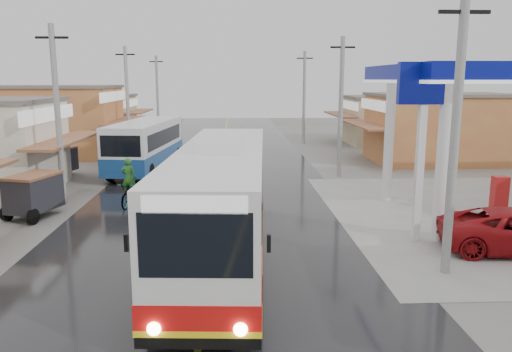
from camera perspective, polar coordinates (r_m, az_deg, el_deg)
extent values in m
plane|color=slate|center=(14.78, -5.61, -11.46)|extent=(120.00, 120.00, 0.00)
cube|color=black|center=(29.20, -4.14, -0.13)|extent=(12.00, 90.00, 0.02)
cube|color=#D8CC4C|center=(29.19, -4.14, -0.10)|extent=(0.15, 90.00, 0.01)
cylinder|color=white|center=(23.93, 14.95, 3.72)|extent=(0.44, 0.44, 5.50)
cylinder|color=white|center=(18.36, 20.53, 1.27)|extent=(0.44, 0.44, 5.50)
cube|color=#B21919|center=(23.00, 26.05, -1.88)|extent=(0.60, 0.45, 1.50)
cube|color=white|center=(18.02, 18.24, 2.05)|extent=(0.25, 0.25, 6.00)
cube|color=navy|center=(17.83, 18.73, 10.01)|extent=(1.80, 0.30, 1.40)
cube|color=silver|center=(15.63, -3.93, -2.21)|extent=(3.27, 12.26, 2.98)
cube|color=black|center=(16.07, -3.85, -7.74)|extent=(3.29, 12.28, 0.30)
cube|color=red|center=(15.92, -3.88, -6.02)|extent=(3.31, 12.30, 0.56)
cube|color=yellow|center=(16.02, -3.86, -7.16)|extent=(3.32, 12.31, 0.14)
cube|color=black|center=(16.05, -3.79, -0.65)|extent=(3.16, 9.74, 1.01)
cube|color=black|center=(9.76, -6.91, -7.82)|extent=(2.23, 0.26, 1.31)
cube|color=black|center=(21.45, -2.61, 2.59)|extent=(2.23, 0.26, 1.11)
cube|color=white|center=(9.53, -7.03, -3.21)|extent=(2.03, 0.25, 0.35)
cube|color=silver|center=(15.34, -4.01, 3.78)|extent=(1.40, 3.10, 0.30)
cylinder|color=black|center=(12.27, -10.87, -13.53)|extent=(0.42, 1.13, 1.11)
cylinder|color=black|center=(12.03, -0.11, -13.84)|extent=(0.42, 1.13, 1.11)
cylinder|color=black|center=(19.81, -6.17, -3.84)|extent=(0.42, 1.13, 1.11)
cylinder|color=black|center=(19.67, 0.30, -3.89)|extent=(0.42, 1.13, 1.11)
sphere|color=#FFF2CC|center=(10.52, -11.59, -16.71)|extent=(0.30, 0.30, 0.28)
sphere|color=#FFF2CC|center=(10.31, -1.78, -17.10)|extent=(0.30, 0.30, 0.28)
cube|color=black|center=(10.29, -14.60, -7.40)|extent=(0.08, 0.08, 0.35)
cube|color=black|center=(9.93, 1.47, -7.72)|extent=(0.08, 0.08, 0.35)
cube|color=silver|center=(31.54, -12.48, 3.80)|extent=(3.52, 9.48, 2.57)
cube|color=navy|center=(31.66, -12.41, 2.23)|extent=(3.56, 9.52, 1.03)
cube|color=black|center=(31.50, -12.51, 4.45)|extent=(3.38, 7.95, 0.93)
cube|color=black|center=(27.17, -15.21, 3.32)|extent=(2.17, 0.37, 1.13)
cylinder|color=black|center=(28.99, -16.30, 0.43)|extent=(0.43, 1.06, 1.03)
cylinder|color=black|center=(28.30, -12.07, 0.38)|extent=(0.43, 1.06, 1.03)
cylinder|color=black|center=(35.15, -12.64, 2.40)|extent=(0.43, 1.06, 1.03)
cylinder|color=black|center=(34.58, -9.09, 2.39)|extent=(0.43, 1.06, 1.03)
imported|color=black|center=(23.17, -14.13, -2.01)|extent=(1.06, 2.17, 1.09)
imported|color=#2C6F25|center=(22.78, -14.34, -0.21)|extent=(0.73, 0.54, 1.82)
cube|color=#26262D|center=(22.49, -24.06, -1.82)|extent=(1.93, 2.44, 1.38)
cube|color=brown|center=(22.34, -24.21, 0.04)|extent=(2.00, 2.50, 0.11)
cylinder|color=black|center=(22.55, -26.58, -3.81)|extent=(0.37, 0.67, 0.64)
cylinder|color=black|center=(23.66, -24.26, -2.96)|extent=(0.37, 0.67, 0.64)
cylinder|color=black|center=(21.52, -24.12, -4.27)|extent=(0.30, 0.65, 0.64)
cube|color=#26262D|center=(31.49, -21.55, 1.66)|extent=(1.72, 2.23, 1.29)
cube|color=brown|center=(31.39, -21.64, 2.91)|extent=(1.78, 2.29, 0.10)
cylinder|color=black|center=(31.40, -23.21, 0.32)|extent=(0.31, 0.62, 0.59)
cylinder|color=black|center=(32.54, -21.86, 0.77)|extent=(0.31, 0.62, 0.59)
cylinder|color=black|center=(30.53, -21.41, 0.18)|extent=(0.25, 0.61, 0.59)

